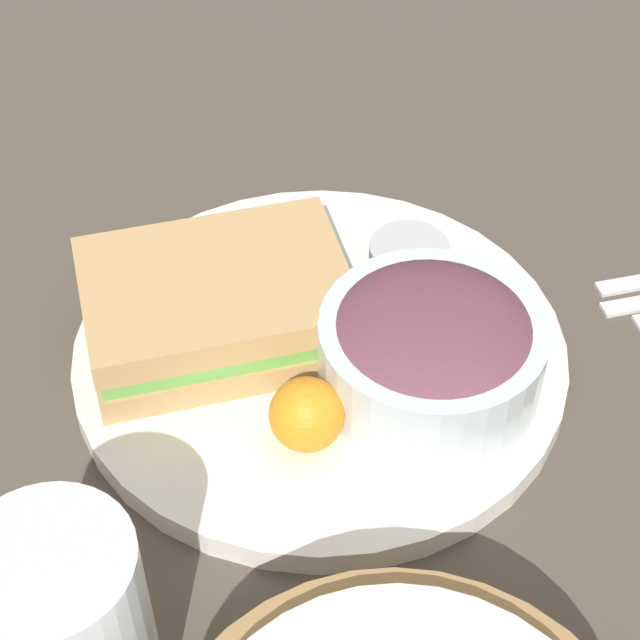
{
  "coord_description": "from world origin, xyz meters",
  "views": [
    {
      "loc": [
        0.08,
        0.42,
        0.47
      ],
      "look_at": [
        0.0,
        0.0,
        0.04
      ],
      "focal_mm": 60.0,
      "sensor_mm": 36.0,
      "label": 1
    }
  ],
  "objects_px": {
    "sandwich": "(217,305)",
    "dressing_cup": "(408,267)",
    "drink_glass": "(69,637)",
    "plate": "(320,354)",
    "salad_bowl": "(432,348)"
  },
  "relations": [
    {
      "from": "dressing_cup",
      "to": "plate",
      "type": "bearing_deg",
      "value": 31.68
    },
    {
      "from": "sandwich",
      "to": "drink_glass",
      "type": "bearing_deg",
      "value": 67.59
    },
    {
      "from": "salad_bowl",
      "to": "plate",
      "type": "bearing_deg",
      "value": -38.2
    },
    {
      "from": "plate",
      "to": "salad_bowl",
      "type": "bearing_deg",
      "value": 141.8
    },
    {
      "from": "salad_bowl",
      "to": "dressing_cup",
      "type": "height_order",
      "value": "salad_bowl"
    },
    {
      "from": "salad_bowl",
      "to": "sandwich",
      "type": "bearing_deg",
      "value": -29.55
    },
    {
      "from": "drink_glass",
      "to": "sandwich",
      "type": "bearing_deg",
      "value": -112.41
    },
    {
      "from": "sandwich",
      "to": "dressing_cup",
      "type": "bearing_deg",
      "value": -171.47
    },
    {
      "from": "sandwich",
      "to": "drink_glass",
      "type": "relative_size",
      "value": 1.31
    },
    {
      "from": "plate",
      "to": "dressing_cup",
      "type": "bearing_deg",
      "value": -148.32
    },
    {
      "from": "dressing_cup",
      "to": "drink_glass",
      "type": "xyz_separation_m",
      "value": [
        0.2,
        0.22,
        0.03
      ]
    },
    {
      "from": "sandwich",
      "to": "dressing_cup",
      "type": "relative_size",
      "value": 3.27
    },
    {
      "from": "sandwich",
      "to": "salad_bowl",
      "type": "bearing_deg",
      "value": 150.45
    },
    {
      "from": "salad_bowl",
      "to": "dressing_cup",
      "type": "bearing_deg",
      "value": -95.43
    },
    {
      "from": "dressing_cup",
      "to": "drink_glass",
      "type": "height_order",
      "value": "drink_glass"
    }
  ]
}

